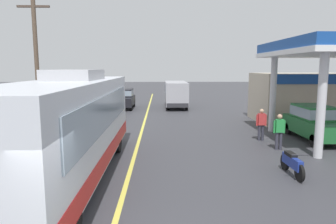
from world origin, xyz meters
name	(u,v)px	position (x,y,z in m)	size (l,w,h in m)	color
ground	(147,114)	(0.00, 20.00, 0.00)	(120.00, 120.00, 0.00)	#38383D
lane_divider_stripe	(143,125)	(0.00, 15.00, 0.00)	(0.16, 50.00, 0.01)	#D8CC4C
coach_bus_main	(69,129)	(-1.93, 5.23, 1.72)	(2.60, 11.04, 3.69)	silver
gas_station_roadside	(322,86)	(11.45, 14.34, 2.63)	(9.10, 11.95, 5.10)	#194799
car_at_pump	(314,121)	(9.16, 10.62, 1.01)	(1.70, 4.20, 1.82)	#1E602D
minibus_opposing_lane	(176,92)	(2.63, 24.38, 1.47)	(2.04, 6.13, 2.44)	#A5A5AD
motorcycle_parked_forecourt	(292,163)	(5.73, 5.36, 0.44)	(0.55, 1.80, 0.92)	black
pedestrian_near_pump	(261,123)	(6.36, 10.56, 0.93)	(0.55, 0.22, 1.66)	#33333F
pedestrian_by_shop	(279,130)	(6.58, 8.75, 0.93)	(0.55, 0.22, 1.66)	#33333F
car_trailing_behind_bus	(124,98)	(-2.24, 23.68, 1.01)	(1.70, 4.20, 1.82)	black
utility_pole_roadside	(37,63)	(-5.95, 12.97, 4.06)	(1.80, 0.24, 7.75)	brown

